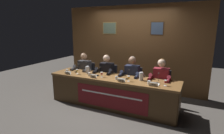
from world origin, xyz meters
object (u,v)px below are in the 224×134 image
juice_glass_far_left (77,71)px  panelist_far_right (160,80)px  chair_center_left (109,81)px  nameplate_center_left (93,76)px  water_pitcher_left_side (88,70)px  nameplate_center_right (121,80)px  water_cup_center_right (116,78)px  microphone_center_right (128,76)px  water_cup_far_right (149,83)px  conference_table (110,88)px  microphone_far_right (158,80)px  microphone_center_left (99,73)px  water_cup_center_left (89,74)px  panelist_center_left (106,73)px  microphone_far_left (77,69)px  water_cup_far_left (67,71)px  chair_far_left (87,78)px  juice_glass_far_right (165,82)px  chair_center_right (133,85)px  water_pitcher_right_side (141,76)px  nameplate_far_left (68,73)px  nameplate_far_right (153,84)px  panelist_center_right (131,77)px  juice_glass_center_left (102,74)px  juice_glass_center_right (129,78)px  chair_far_right (161,89)px  document_stack_far_right (154,84)px  panelist_far_left (83,71)px

juice_glass_far_left → panelist_far_right: size_ratio=0.10×
chair_center_left → nameplate_center_left: (-0.01, -0.82, 0.36)m
nameplate_center_left → water_pitcher_left_side: bearing=140.6°
juice_glass_far_left → nameplate_center_left: 0.58m
nameplate_center_right → water_cup_center_right: (-0.17, 0.12, -0.00)m
microphone_center_right → water_cup_far_right: 0.60m
conference_table → microphone_far_right: (1.11, 0.11, 0.32)m
microphone_center_left → water_cup_center_left: bearing=-147.8°
conference_table → panelist_center_left: bearing=128.4°
microphone_far_left → panelist_far_right: size_ratio=0.18×
water_cup_far_left → microphone_far_right: 2.40m
water_cup_center_left → chair_far_left: bearing=127.4°
juice_glass_far_left → juice_glass_far_right: same height
juice_glass_far_left → chair_center_right: 1.54m
chair_center_left → water_pitcher_right_side: (1.10, -0.53, 0.41)m
nameplate_center_left → nameplate_far_left: bearing=-178.7°
water_pitcher_left_side → nameplate_center_right: bearing=-16.0°
panelist_center_left → juice_glass_far_right: 1.75m
nameplate_far_right → water_pitcher_right_side: water_pitcher_right_side is taller
water_cup_far_right → water_pitcher_left_side: 1.72m
conference_table → microphone_center_left: (-0.36, 0.08, 0.32)m
nameplate_center_right → water_pitcher_left_side: (-1.09, 0.31, 0.05)m
panelist_center_left → microphone_center_right: bearing=-23.8°
juice_glass_far_right → juice_glass_far_left: bearing=-179.7°
panelist_center_right → chair_far_left: bearing=172.3°
panelist_center_left → microphone_far_right: 1.54m
juice_glass_center_left → juice_glass_center_right: bearing=-3.5°
microphone_center_right → chair_center_left: bearing=145.1°
juice_glass_center_right → chair_far_right: 1.03m
conference_table → water_pitcher_right_side: bearing=11.2°
water_cup_center_right → water_pitcher_right_side: bearing=20.5°
chair_center_right → water_cup_far_right: size_ratio=10.65×
water_cup_far_left → chair_center_right: chair_center_right is taller
chair_far_right → microphone_far_right: bearing=-88.9°
conference_table → microphone_far_left: microphone_far_left is taller
conference_table → panelist_center_left: (-0.37, 0.47, 0.20)m
juice_glass_center_left → panelist_center_right: bearing=39.2°
conference_table → panelist_far_right: bearing=23.1°
document_stack_far_right → nameplate_center_left: bearing=-175.4°
panelist_far_left → water_pitcher_left_side: 0.52m
panelist_center_left → water_pitcher_left_side: (-0.36, -0.33, 0.13)m
nameplate_far_left → water_pitcher_right_side: water_pitcher_right_side is taller
chair_center_right → juice_glass_far_right: (0.93, -0.69, 0.40)m
juice_glass_center_right → nameplate_far_right: (0.58, -0.09, -0.05)m
microphone_far_left → juice_glass_far_right: size_ratio=1.74×
chair_center_left → panelist_center_right: panelist_center_right is taller
conference_table → nameplate_center_right: 0.49m
panelist_far_left → water_cup_center_right: 1.41m
microphone_far_left → nameplate_far_right: microphone_far_left is taller
microphone_far_right → juice_glass_far_left: bearing=-176.1°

